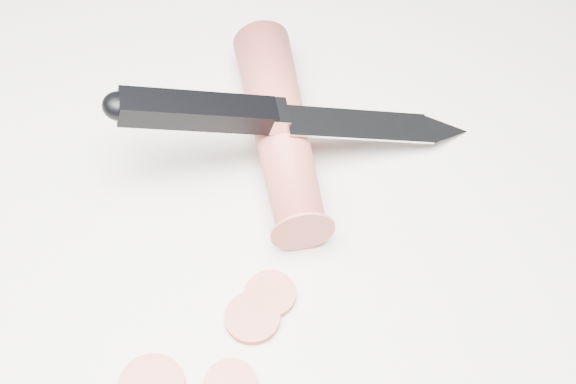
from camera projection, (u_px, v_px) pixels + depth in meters
ground at (228, 291)px, 0.54m from camera, size 2.40×2.40×0.00m
carrot at (280, 128)px, 0.59m from camera, size 0.09×0.18×0.04m
carrot_slice_2 at (270, 294)px, 0.53m from camera, size 0.03×0.03×0.01m
carrot_slice_4 at (252, 318)px, 0.52m from camera, size 0.04×0.04×0.01m
kitchen_knife at (298, 114)px, 0.57m from camera, size 0.26×0.11×0.09m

